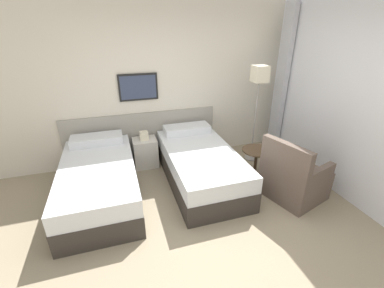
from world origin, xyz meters
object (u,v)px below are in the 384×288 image
at_px(floor_lamp, 259,83).
at_px(armchair, 293,179).
at_px(side_table, 256,158).
at_px(bed_near_window, 200,165).
at_px(nightstand, 145,152).
at_px(bed_near_door, 99,181).

distance_m(floor_lamp, armchair, 1.65).
distance_m(floor_lamp, side_table, 1.25).
bearing_deg(bed_near_window, armchair, -34.78).
height_order(bed_near_window, floor_lamp, floor_lamp).
distance_m(bed_near_window, side_table, 0.91).
relative_size(bed_near_window, side_table, 3.97).
bearing_deg(floor_lamp, nightstand, 170.43).
relative_size(floor_lamp, armchair, 1.84).
height_order(floor_lamp, armchair, floor_lamp).
height_order(bed_near_door, armchair, armchair).
height_order(bed_near_window, armchair, armchair).
distance_m(nightstand, armchair, 2.43).
xyz_separation_m(bed_near_window, armchair, (1.14, -0.79, 0.01)).
xyz_separation_m(floor_lamp, side_table, (-0.27, -0.58, -1.07)).
bearing_deg(nightstand, bed_near_door, -135.22).
relative_size(side_table, armchair, 0.54).
bearing_deg(bed_near_door, floor_lamp, 9.00).
xyz_separation_m(floor_lamp, armchair, (-0.03, -1.21, -1.12)).
height_order(bed_near_door, nightstand, bed_near_door).
height_order(nightstand, floor_lamp, floor_lamp).
distance_m(nightstand, side_table, 1.88).
bearing_deg(bed_near_window, side_table, -10.11).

